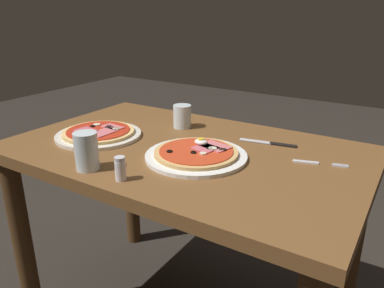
# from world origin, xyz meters

# --- Properties ---
(dining_table) EXTENTS (1.17, 0.73, 0.73)m
(dining_table) POSITION_xyz_m (0.00, 0.00, 0.61)
(dining_table) COLOR brown
(dining_table) RESTS_ON ground
(pizza_foreground) EXTENTS (0.32, 0.32, 0.05)m
(pizza_foreground) POSITION_xyz_m (0.08, -0.06, 0.74)
(pizza_foreground) COLOR white
(pizza_foreground) RESTS_ON dining_table
(pizza_across_left) EXTENTS (0.30, 0.30, 0.03)m
(pizza_across_left) POSITION_xyz_m (-0.32, -0.07, 0.74)
(pizza_across_left) COLOR silver
(pizza_across_left) RESTS_ON dining_table
(water_glass_near) EXTENTS (0.07, 0.07, 0.09)m
(water_glass_near) POSITION_xyz_m (-0.13, 0.18, 0.77)
(water_glass_near) COLOR silver
(water_glass_near) RESTS_ON dining_table
(water_glass_far) EXTENTS (0.07, 0.07, 0.11)m
(water_glass_far) POSITION_xyz_m (-0.14, -0.29, 0.78)
(water_glass_far) COLOR silver
(water_glass_far) RESTS_ON dining_table
(fork) EXTENTS (0.16, 0.06, 0.00)m
(fork) POSITION_xyz_m (0.41, 0.09, 0.73)
(fork) COLOR silver
(fork) RESTS_ON dining_table
(knife) EXTENTS (0.20, 0.05, 0.01)m
(knife) POSITION_xyz_m (0.24, 0.18, 0.73)
(knife) COLOR silver
(knife) RESTS_ON dining_table
(salt_shaker) EXTENTS (0.03, 0.03, 0.07)m
(salt_shaker) POSITION_xyz_m (-0.01, -0.30, 0.76)
(salt_shaker) COLOR white
(salt_shaker) RESTS_ON dining_table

